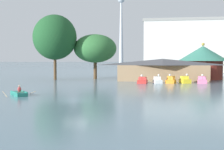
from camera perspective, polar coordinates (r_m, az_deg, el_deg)
name	(u,v)px	position (r m, az deg, el deg)	size (l,w,h in m)	color
ground_plane	(75,100)	(31.66, -7.01, -4.74)	(2000.00, 2000.00, 0.00)	slate
rowboat_with_rower	(19,93)	(37.17, -17.12, -3.34)	(3.85, 3.74, 1.26)	#237A6B
pedal_boat_red	(142,81)	(54.82, 5.76, -1.08)	(1.80, 2.68, 1.65)	red
pedal_boat_white	(157,81)	(55.33, 8.55, -1.04)	(1.80, 2.72, 1.72)	white
pedal_boat_orange	(171,80)	(55.69, 11.02, -1.00)	(2.05, 2.62, 1.75)	orange
pedal_boat_yellow	(185,80)	(56.68, 13.57, -0.96)	(2.08, 2.77, 1.78)	yellow
pedal_boat_pink	(202,80)	(57.11, 16.60, -0.99)	(1.86, 2.50, 1.70)	pink
boathouse	(163,69)	(62.58, 9.52, 1.08)	(19.18, 7.72, 4.47)	#9E7F5B
green_roof_pavilion	(203,60)	(70.33, 16.73, 2.67)	(11.02, 11.02, 8.07)	#993328
shoreline_tree_tall_left	(55,37)	(66.47, -10.72, 6.99)	(9.32, 9.32, 13.92)	brown
shoreline_tree_mid	(95,49)	(67.42, -3.19, 5.00)	(9.46, 9.46, 9.92)	brown
background_building_block	(199,46)	(115.55, 16.14, 5.28)	(40.73, 15.77, 18.87)	silver
distant_broadcast_tower	(121,11)	(311.60, 1.74, 12.02)	(6.95, 6.95, 135.11)	#B7BCC6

